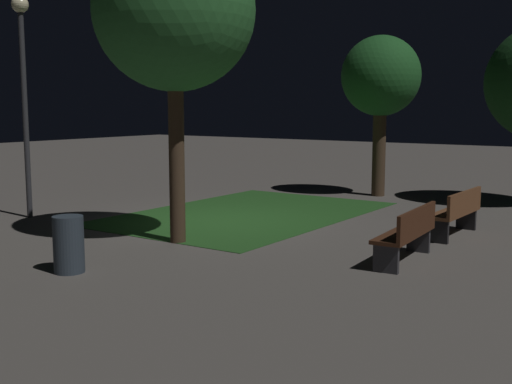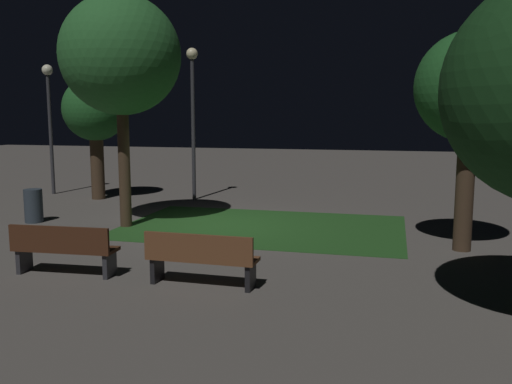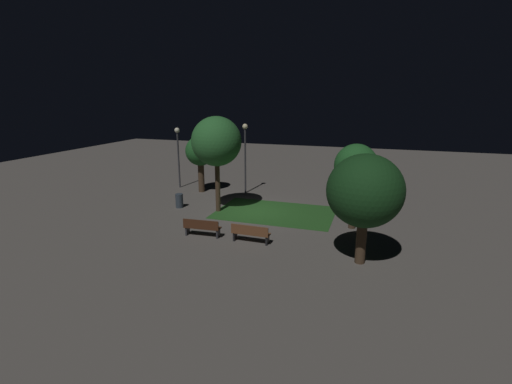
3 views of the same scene
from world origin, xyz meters
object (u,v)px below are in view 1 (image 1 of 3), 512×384
Objects in this scene: bench_back_row at (408,232)px; lamp_post_near_wall at (23,70)px; tree_back_left at (381,78)px; bench_lawn_edge at (457,211)px; tree_near_wall at (174,12)px; trash_bin at (69,244)px.

lamp_post_near_wall is (-0.83, 8.48, 2.75)m from bench_back_row.
bench_back_row is 0.42× the size of tree_back_left.
tree_near_wall is at bearing 130.32° from bench_lawn_edge.
tree_back_left is 7.79m from tree_near_wall.
lamp_post_near_wall is at bearing 88.73° from tree_near_wall.
tree_near_wall reaches higher than lamp_post_near_wall.
bench_back_row is 2.14× the size of trash_bin.
bench_back_row is at bearing -76.98° from tree_near_wall.
tree_near_wall is (-0.93, 4.02, 3.61)m from bench_back_row.
bench_back_row and bench_lawn_edge have the same top height.
tree_near_wall is at bearing -91.27° from lamp_post_near_wall.
bench_back_row is 0.33× the size of tree_near_wall.
tree_near_wall is 1.15× the size of lamp_post_near_wall.
bench_back_row reaches higher than trash_bin.
tree_near_wall reaches higher than bench_lawn_edge.
lamp_post_near_wall is (-7.63, 4.96, 0.03)m from tree_back_left.
tree_back_left is at bearing -2.24° from trash_bin.
bench_lawn_edge is at bearing -68.68° from lamp_post_near_wall.
trash_bin is (-3.46, 3.92, -0.06)m from bench_back_row.
lamp_post_near_wall is at bearing 95.59° from bench_back_row.
tree_back_left is at bearing 39.21° from bench_lawn_edge.
bench_lawn_edge is (2.48, -0.00, 0.00)m from bench_back_row.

